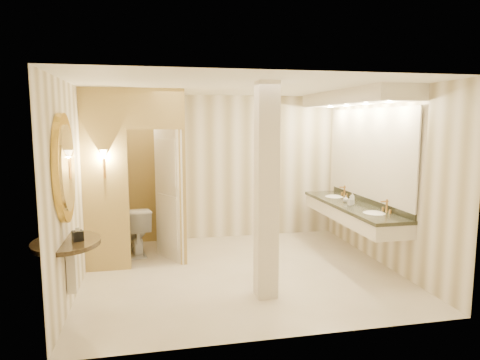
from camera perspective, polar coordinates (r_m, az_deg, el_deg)
The scene contains 16 objects.
floor at distance 6.49m, azimuth 0.12°, elevation -12.17°, with size 4.50×4.50×0.00m, color white.
ceiling at distance 6.12m, azimuth 0.13°, elevation 12.35°, with size 4.50×4.50×0.00m, color white.
wall_back at distance 8.11m, azimuth -2.80°, elevation 1.67°, with size 4.50×0.02×2.70m, color white.
wall_front at distance 4.25m, azimuth 5.72°, elevation -3.99°, with size 4.50×0.02×2.70m, color white.
wall_left at distance 6.11m, azimuth -21.00°, elevation -0.86°, with size 0.02×4.00×2.70m, color white.
wall_right at distance 6.97m, azimuth 18.52°, elevation 0.27°, with size 0.02×4.00×2.70m, color white.
toilet_closet at distance 6.98m, azimuth -10.62°, elevation 0.84°, with size 1.50×1.55×2.70m.
wall_sconce at distance 6.45m, azimuth -17.72°, elevation 3.14°, with size 0.14×0.14×0.42m.
vanity at distance 7.17m, azimuth 15.14°, elevation 2.85°, with size 0.75×2.82×2.09m.
console_shelf at distance 5.18m, azimuth -22.23°, elevation -2.51°, with size 0.94×0.94×1.92m.
pillar at distance 5.32m, azimuth 3.54°, elevation -1.57°, with size 0.26×0.26×2.70m, color silver.
tissue_box at distance 5.22m, azimuth -20.82°, elevation -6.96°, with size 0.11×0.11×0.11m, color black.
toilet at distance 7.43m, azimuth -13.78°, elevation -6.51°, with size 0.45×0.80×0.81m, color white.
soap_bottle_a at distance 7.12m, azimuth 14.46°, elevation -2.71°, with size 0.06×0.07×0.14m, color beige.
soap_bottle_b at distance 7.37m, azimuth 13.92°, elevation -2.45°, with size 0.09×0.09×0.12m, color silver.
soap_bottle_c at distance 7.19m, azimuth 14.75°, elevation -2.38°, with size 0.08×0.08×0.20m, color #C6B28C.
Camera 1 is at (-1.26, -5.96, 2.22)m, focal length 32.00 mm.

